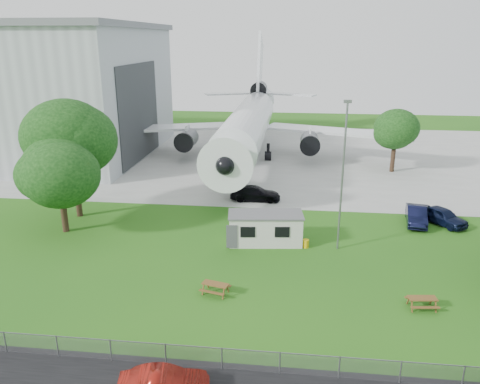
# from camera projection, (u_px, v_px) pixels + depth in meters

# --- Properties ---
(ground) EXTENTS (160.00, 160.00, 0.00)m
(ground) POSITION_uv_depth(u_px,v_px,m) (228.00, 280.00, 33.54)
(ground) COLOR #34771A
(concrete_apron) EXTENTS (120.00, 46.00, 0.03)m
(concrete_apron) POSITION_uv_depth(u_px,v_px,m) (264.00, 155.00, 69.39)
(concrete_apron) COLOR #B7B7B2
(concrete_apron) RESTS_ON ground
(hangar) EXTENTS (43.00, 31.00, 18.55)m
(hangar) POSITION_uv_depth(u_px,v_px,m) (6.00, 89.00, 68.70)
(hangar) COLOR #B2B7BC
(hangar) RESTS_ON ground
(airliner) EXTENTS (46.36, 47.73, 17.69)m
(airliner) POSITION_uv_depth(u_px,v_px,m) (249.00, 122.00, 65.94)
(airliner) COLOR white
(airliner) RESTS_ON ground
(site_cabin) EXTENTS (6.88, 3.38, 2.62)m
(site_cabin) POSITION_uv_depth(u_px,v_px,m) (266.00, 228.00, 39.21)
(site_cabin) COLOR silver
(site_cabin) RESTS_ON ground
(picnic_west) EXTENTS (2.13, 1.92, 0.76)m
(picnic_west) POSITION_uv_depth(u_px,v_px,m) (215.00, 293.00, 31.71)
(picnic_west) COLOR brown
(picnic_west) RESTS_ON ground
(picnic_east) EXTENTS (1.95, 1.69, 0.76)m
(picnic_east) POSITION_uv_depth(u_px,v_px,m) (421.00, 308.00, 29.99)
(picnic_east) COLOR brown
(picnic_east) RESTS_ON ground
(fence) EXTENTS (58.00, 0.04, 1.30)m
(fence) POSITION_uv_depth(u_px,v_px,m) (203.00, 368.00, 24.58)
(fence) COLOR gray
(fence) RESTS_ON ground
(lamp_mast) EXTENTS (0.16, 0.16, 12.00)m
(lamp_mast) POSITION_uv_depth(u_px,v_px,m) (342.00, 179.00, 36.62)
(lamp_mast) COLOR slate
(lamp_mast) RESTS_ON ground
(tree_west_big) EXTENTS (9.17, 9.17, 11.96)m
(tree_west_big) POSITION_uv_depth(u_px,v_px,m) (72.00, 142.00, 43.29)
(tree_west_big) COLOR #382619
(tree_west_big) RESTS_ON ground
(tree_west_small) EXTENTS (6.70, 6.70, 9.04)m
(tree_west_small) POSITION_uv_depth(u_px,v_px,m) (59.00, 170.00, 40.19)
(tree_west_small) COLOR #382619
(tree_west_small) RESTS_ON ground
(tree_far_apron) EXTENTS (5.80, 5.80, 7.99)m
(tree_far_apron) POSITION_uv_depth(u_px,v_px,m) (396.00, 133.00, 59.07)
(tree_far_apron) COLOR #382619
(tree_far_apron) RESTS_ON ground
(car_ne_hatch) EXTENTS (4.29, 4.85, 1.59)m
(car_ne_hatch) POSITION_uv_depth(u_px,v_px,m) (443.00, 216.00, 43.28)
(car_ne_hatch) COLOR black
(car_ne_hatch) RESTS_ON ground
(car_ne_sedan) EXTENTS (2.45, 5.10, 1.61)m
(car_ne_sedan) POSITION_uv_depth(u_px,v_px,m) (416.00, 215.00, 43.42)
(car_ne_sedan) COLOR black
(car_ne_sedan) RESTS_ON ground
(car_apron_van) EXTENTS (5.37, 2.29, 1.54)m
(car_apron_van) POSITION_uv_depth(u_px,v_px,m) (255.00, 194.00, 49.67)
(car_apron_van) COLOR black
(car_apron_van) RESTS_ON ground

